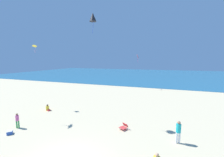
# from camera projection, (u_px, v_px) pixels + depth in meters

# --- Properties ---
(ground_plane) EXTENTS (120.00, 120.00, 0.00)m
(ground_plane) POSITION_uv_depth(u_px,v_px,m) (116.00, 111.00, 17.53)
(ground_plane) COLOR beige
(ocean_water) EXTENTS (120.00, 60.00, 0.05)m
(ocean_water) POSITION_uv_depth(u_px,v_px,m) (150.00, 75.00, 60.56)
(ocean_water) COLOR #236084
(ocean_water) RESTS_ON ground_plane
(beach_chair_near_camera) EXTENTS (0.83, 0.87, 0.52)m
(beach_chair_near_camera) POSITION_uv_depth(u_px,v_px,m) (124.00, 127.00, 12.88)
(beach_chair_near_camera) COLOR #D13D3D
(beach_chair_near_camera) RESTS_ON ground_plane
(cooler_box) EXTENTS (0.58, 0.58, 0.30)m
(cooler_box) POSITION_uv_depth(u_px,v_px,m) (10.00, 132.00, 12.04)
(cooler_box) COLOR #2D56B7
(cooler_box) RESTS_ON ground_plane
(person_1) EXTENTS (0.67, 0.48, 0.77)m
(person_1) POSITION_uv_depth(u_px,v_px,m) (48.00, 108.00, 17.63)
(person_1) COLOR yellow
(person_1) RESTS_ON ground_plane
(person_2) EXTENTS (0.39, 0.39, 1.38)m
(person_2) POSITION_uv_depth(u_px,v_px,m) (17.00, 120.00, 13.05)
(person_2) COLOR green
(person_2) RESTS_ON ground_plane
(person_3) EXTENTS (0.42, 0.42, 1.73)m
(person_3) POSITION_uv_depth(u_px,v_px,m) (178.00, 131.00, 10.61)
(person_3) COLOR white
(person_3) RESTS_ON ground_plane
(kite_black) EXTENTS (0.92, 0.92, 1.85)m
(kite_black) POSITION_uv_depth(u_px,v_px,m) (93.00, 17.00, 13.32)
(kite_black) COLOR black
(kite_yellow) EXTENTS (0.57, 0.46, 1.07)m
(kite_yellow) POSITION_uv_depth(u_px,v_px,m) (35.00, 46.00, 18.13)
(kite_yellow) COLOR yellow
(kite_red) EXTENTS (0.37, 0.92, 1.84)m
(kite_red) POSITION_uv_depth(u_px,v_px,m) (138.00, 57.00, 30.66)
(kite_red) COLOR red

